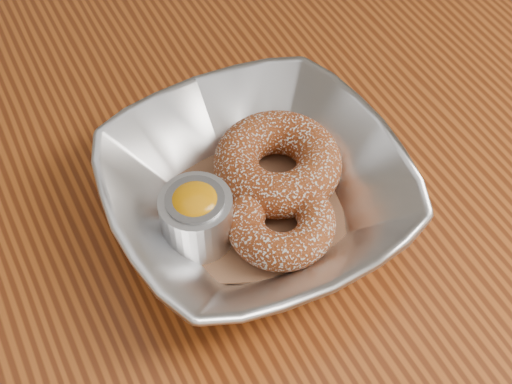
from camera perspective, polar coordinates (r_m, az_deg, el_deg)
name	(u,v)px	position (r m, az deg, el deg)	size (l,w,h in m)	color
table	(321,255)	(0.70, 5.22, -5.07)	(1.20, 0.80, 0.75)	brown
serving_bowl	(256,192)	(0.58, 0.00, -0.03)	(0.24, 0.24, 0.06)	silver
parchment	(256,207)	(0.60, 0.00, -1.24)	(0.14, 0.14, 0.00)	brown
donut_back	(278,163)	(0.60, 1.74, 2.33)	(0.11, 0.11, 0.04)	brown
donut_front	(281,222)	(0.57, 2.01, -2.44)	(0.09, 0.09, 0.03)	brown
ramekin	(197,216)	(0.56, -4.78, -1.92)	(0.06, 0.06, 0.06)	silver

